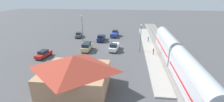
{
  "coord_description": "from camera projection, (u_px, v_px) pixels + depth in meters",
  "views": [
    {
      "loc": [
        -4.21,
        42.85,
        14.9
      ],
      "look_at": [
        -0.12,
        6.51,
        1.0
      ],
      "focal_mm": 24.99,
      "sensor_mm": 36.0,
      "label": 1
    }
  ],
  "objects": [
    {
      "name": "pedestrian_waiting_far",
      "position": [
        148.0,
        39.0,
        48.48
      ],
      "size": [
        0.36,
        0.36,
        1.71
      ],
      "color": "#333338",
      "rests_on": "platform"
    },
    {
      "name": "light_pole_lot_center",
      "position": [
        82.0,
        25.0,
        48.9
      ],
      "size": [
        0.44,
        0.44,
        8.21
      ],
      "color": "#515156",
      "rests_on": "ground"
    },
    {
      "name": "platform",
      "position": [
        149.0,
        47.0,
        44.44
      ],
      "size": [
        3.2,
        46.0,
        0.3
      ],
      "color": "#A8A399",
      "rests_on": "ground"
    },
    {
      "name": "passenger_train",
      "position": [
        192.0,
        76.0,
        23.72
      ],
      "size": [
        2.93,
        50.91,
        4.98
      ],
      "color": "#ADB2BC",
      "rests_on": "railway_track"
    },
    {
      "name": "light_pole_near_platform",
      "position": [
        141.0,
        35.0,
        39.78
      ],
      "size": [
        0.44,
        0.44,
        7.31
      ],
      "color": "#515156",
      "rests_on": "ground"
    },
    {
      "name": "suv_tan",
      "position": [
        87.0,
        47.0,
        41.81
      ],
      "size": [
        2.03,
        4.93,
        2.22
      ],
      "color": "#C6B284",
      "rests_on": "ground"
    },
    {
      "name": "ground_plane",
      "position": [
        114.0,
        46.0,
        45.53
      ],
      "size": [
        200.0,
        200.0,
        0.0
      ],
      "primitive_type": "plane",
      "color": "#4C4C4F"
    },
    {
      "name": "sedan_charcoal",
      "position": [
        79.0,
        35.0,
        54.4
      ],
      "size": [
        2.44,
        4.71,
        1.74
      ],
      "color": "#47494F",
      "rests_on": "ground"
    },
    {
      "name": "pickup_navy",
      "position": [
        101.0,
        38.0,
        50.4
      ],
      "size": [
        2.02,
        5.42,
        2.14
      ],
      "color": "navy",
      "rests_on": "ground"
    },
    {
      "name": "railway_track",
      "position": [
        163.0,
        48.0,
        44.04
      ],
      "size": [
        4.8,
        70.0,
        0.3
      ],
      "color": "gray",
      "rests_on": "ground"
    },
    {
      "name": "pickup_white",
      "position": [
        114.0,
        47.0,
        42.07
      ],
      "size": [
        2.58,
        5.59,
        2.14
      ],
      "color": "white",
      "rests_on": "ground"
    },
    {
      "name": "pickup_blue",
      "position": [
        115.0,
        34.0,
        55.19
      ],
      "size": [
        2.65,
        5.61,
        2.14
      ],
      "color": "#283D9E",
      "rests_on": "ground"
    },
    {
      "name": "sedan_red",
      "position": [
        43.0,
        54.0,
        37.62
      ],
      "size": [
        2.51,
        4.73,
        1.74
      ],
      "color": "red",
      "rests_on": "ground"
    },
    {
      "name": "pedestrian_on_platform",
      "position": [
        153.0,
        51.0,
        38.45
      ],
      "size": [
        0.36,
        0.36,
        1.71
      ],
      "color": "brown",
      "rests_on": "platform"
    },
    {
      "name": "station_building",
      "position": [
        75.0,
        72.0,
        24.42
      ],
      "size": [
        10.9,
        9.12,
        5.96
      ],
      "color": "tan",
      "rests_on": "ground"
    }
  ]
}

